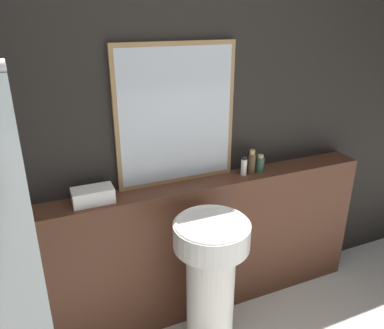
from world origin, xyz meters
name	(u,v)px	position (x,y,z in m)	size (l,w,h in m)	color
wall_back	(183,134)	(0.00, 1.70, 1.25)	(8.00, 0.06, 2.50)	black
vanity_counter	(191,250)	(0.00, 1.57, 0.48)	(2.49, 0.20, 0.96)	#512D1E
pedestal_sink	(211,280)	(-0.04, 1.20, 0.53)	(0.42, 0.42, 0.91)	white
mirror	(176,116)	(-0.06, 1.65, 1.38)	(0.74, 0.03, 0.83)	#937047
towel_stack	(93,195)	(-0.59, 1.57, 1.01)	(0.22, 0.13, 0.08)	white
shampoo_bottle	(244,166)	(0.37, 1.57, 1.02)	(0.04, 0.04, 0.13)	white
conditioner_bottle	(252,163)	(0.42, 1.57, 1.04)	(0.05, 0.05, 0.16)	#4C3823
lotion_bottle	(260,164)	(0.49, 1.57, 1.02)	(0.05, 0.05, 0.12)	#2D4C3D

